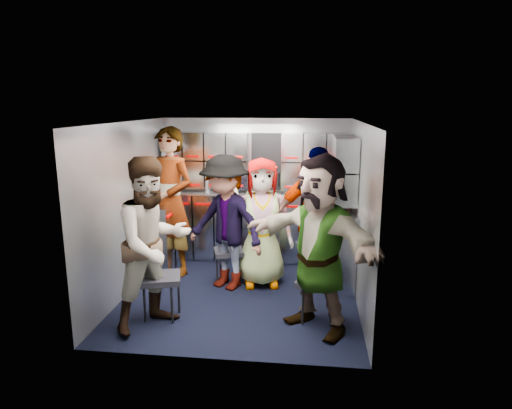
# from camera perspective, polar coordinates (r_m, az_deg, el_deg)

# --- Properties ---
(floor) EXTENTS (3.00, 3.00, 0.00)m
(floor) POSITION_cam_1_polar(r_m,az_deg,el_deg) (5.78, -1.86, -11.05)
(floor) COLOR black
(floor) RESTS_ON ground
(wall_back) EXTENTS (2.80, 0.04, 2.10)m
(wall_back) POSITION_cam_1_polar(r_m,az_deg,el_deg) (6.90, -0.06, 2.00)
(wall_back) COLOR #92989F
(wall_back) RESTS_ON ground
(wall_left) EXTENTS (0.04, 3.00, 2.10)m
(wall_left) POSITION_cam_1_polar(r_m,az_deg,el_deg) (5.82, -15.68, -0.47)
(wall_left) COLOR #92989F
(wall_left) RESTS_ON ground
(wall_right) EXTENTS (0.04, 3.00, 2.10)m
(wall_right) POSITION_cam_1_polar(r_m,az_deg,el_deg) (5.42, 12.86, -1.26)
(wall_right) COLOR #92989F
(wall_right) RESTS_ON ground
(ceiling) EXTENTS (2.80, 3.00, 0.02)m
(ceiling) POSITION_cam_1_polar(r_m,az_deg,el_deg) (5.30, -2.02, 10.22)
(ceiling) COLOR silver
(ceiling) RESTS_ON wall_back
(cart_bank_back) EXTENTS (2.68, 0.38, 0.99)m
(cart_bank_back) POSITION_cam_1_polar(r_m,az_deg,el_deg) (6.83, -0.27, -2.90)
(cart_bank_back) COLOR #9CA3AC
(cart_bank_back) RESTS_ON ground
(cart_bank_left) EXTENTS (0.38, 0.76, 0.99)m
(cart_bank_left) POSITION_cam_1_polar(r_m,az_deg,el_deg) (6.40, -11.76, -4.24)
(cart_bank_left) COLOR #9CA3AC
(cart_bank_left) RESTS_ON ground
(counter) EXTENTS (2.68, 0.42, 0.03)m
(counter) POSITION_cam_1_polar(r_m,az_deg,el_deg) (6.70, -0.27, 1.38)
(counter) COLOR #BABCC1
(counter) RESTS_ON cart_bank_back
(locker_bank_back) EXTENTS (2.68, 0.28, 0.82)m
(locker_bank_back) POSITION_cam_1_polar(r_m,az_deg,el_deg) (6.69, -0.21, 5.48)
(locker_bank_back) COLOR #9CA3AC
(locker_bank_back) RESTS_ON wall_back
(locker_bank_right) EXTENTS (0.28, 1.00, 0.82)m
(locker_bank_right) POSITION_cam_1_polar(r_m,az_deg,el_deg) (6.01, 10.96, 4.44)
(locker_bank_right) COLOR #9CA3AC
(locker_bank_right) RESTS_ON wall_right
(right_cabinet) EXTENTS (0.28, 1.20, 1.00)m
(right_cabinet) POSITION_cam_1_polar(r_m,az_deg,el_deg) (6.13, 10.64, -4.89)
(right_cabinet) COLOR #9CA3AC
(right_cabinet) RESTS_ON ground
(coffee_niche) EXTENTS (0.46, 0.16, 0.84)m
(coffee_niche) POSITION_cam_1_polar(r_m,az_deg,el_deg) (6.73, 1.38, 5.35)
(coffee_niche) COLOR black
(coffee_niche) RESTS_ON wall_back
(red_latch_strip) EXTENTS (2.60, 0.02, 0.03)m
(red_latch_strip) POSITION_cam_1_polar(r_m,az_deg,el_deg) (6.54, -0.49, -0.12)
(red_latch_strip) COLOR #AC0000
(red_latch_strip) RESTS_ON cart_bank_back
(jump_seat_near_left) EXTENTS (0.50, 0.49, 0.49)m
(jump_seat_near_left) POSITION_cam_1_polar(r_m,az_deg,el_deg) (5.13, -11.78, -9.28)
(jump_seat_near_left) COLOR black
(jump_seat_near_left) RESTS_ON ground
(jump_seat_mid_left) EXTENTS (0.45, 0.44, 0.44)m
(jump_seat_mid_left) POSITION_cam_1_polar(r_m,az_deg,el_deg) (6.02, -3.42, -6.13)
(jump_seat_mid_left) COLOR black
(jump_seat_mid_left) RESTS_ON ground
(jump_seat_center) EXTENTS (0.43, 0.42, 0.40)m
(jump_seat_center) POSITION_cam_1_polar(r_m,az_deg,el_deg) (6.12, 0.86, -6.12)
(jump_seat_center) COLOR black
(jump_seat_center) RESTS_ON ground
(jump_seat_mid_right) EXTENTS (0.50, 0.48, 0.50)m
(jump_seat_mid_right) POSITION_cam_1_polar(r_m,az_deg,el_deg) (6.07, 7.23, -5.53)
(jump_seat_mid_right) COLOR black
(jump_seat_mid_right) RESTS_ON ground
(jump_seat_near_right) EXTENTS (0.48, 0.47, 0.48)m
(jump_seat_near_right) POSITION_cam_1_polar(r_m,az_deg,el_deg) (5.00, 7.66, -9.80)
(jump_seat_near_right) COLOR black
(jump_seat_near_right) RESTS_ON ground
(attendant_standing) EXTENTS (0.87, 0.76, 2.02)m
(attendant_standing) POSITION_cam_1_polar(r_m,az_deg,el_deg) (6.27, -10.63, 0.31)
(attendant_standing) COLOR black
(attendant_standing) RESTS_ON ground
(attendant_arc_a) EXTENTS (1.09, 1.11, 1.81)m
(attendant_arc_a) POSITION_cam_1_polar(r_m,az_deg,el_deg) (4.81, -12.70, -4.83)
(attendant_arc_a) COLOR black
(attendant_arc_a) RESTS_ON ground
(attendant_arc_b) EXTENTS (1.27, 1.08, 1.71)m
(attendant_arc_b) POSITION_cam_1_polar(r_m,az_deg,el_deg) (5.72, -3.80, -2.29)
(attendant_arc_b) COLOR black
(attendant_arc_b) RESTS_ON ground
(attendant_arc_c) EXTENTS (0.89, 0.66, 1.65)m
(attendant_arc_c) POSITION_cam_1_polar(r_m,az_deg,el_deg) (5.81, 0.69, -2.28)
(attendant_arc_c) COLOR black
(attendant_arc_c) RESTS_ON ground
(attendant_arc_d) EXTENTS (1.13, 0.69, 1.80)m
(attendant_arc_d) POSITION_cam_1_polar(r_m,az_deg,el_deg) (5.76, 7.36, -1.74)
(attendant_arc_d) COLOR black
(attendant_arc_d) RESTS_ON ground
(attendant_arc_e) EXTENTS (1.65, 1.54, 1.85)m
(attendant_arc_e) POSITION_cam_1_polar(r_m,az_deg,el_deg) (4.66, 7.87, -4.93)
(attendant_arc_e) COLOR black
(attendant_arc_e) RESTS_ON ground
(bottle_left) EXTENTS (0.07, 0.07, 0.24)m
(bottle_left) POSITION_cam_1_polar(r_m,az_deg,el_deg) (6.75, -6.10, 2.54)
(bottle_left) COLOR white
(bottle_left) RESTS_ON counter
(bottle_mid) EXTENTS (0.07, 0.07, 0.28)m
(bottle_mid) POSITION_cam_1_polar(r_m,az_deg,el_deg) (6.68, -3.18, 2.66)
(bottle_mid) COLOR white
(bottle_mid) RESTS_ON counter
(bottle_right) EXTENTS (0.06, 0.06, 0.26)m
(bottle_right) POSITION_cam_1_polar(r_m,az_deg,el_deg) (6.58, 6.05, 2.40)
(bottle_right) COLOR white
(bottle_right) RESTS_ON counter
(cup_left) EXTENTS (0.07, 0.07, 0.10)m
(cup_left) POSITION_cam_1_polar(r_m,az_deg,el_deg) (6.67, -2.58, 1.89)
(cup_left) COLOR beige
(cup_left) RESTS_ON counter
(cup_right) EXTENTS (0.08, 0.08, 0.10)m
(cup_right) POSITION_cam_1_polar(r_m,az_deg,el_deg) (6.59, 8.09, 1.62)
(cup_right) COLOR beige
(cup_right) RESTS_ON counter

